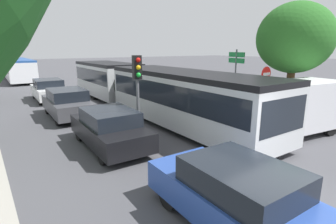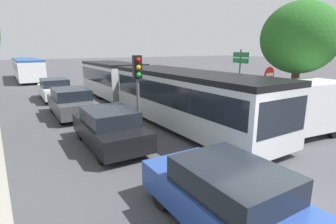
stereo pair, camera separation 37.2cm
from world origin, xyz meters
name	(u,v)px [view 1 (the left image)]	position (x,y,z in m)	size (l,w,h in m)	color
ground_plane	(294,205)	(0.00, 0.00, 0.00)	(200.00, 200.00, 0.00)	#47474C
articulated_bus	(144,86)	(2.01, 10.31, 1.52)	(3.08, 17.83, 2.64)	silver
city_bus_rear	(18,68)	(-1.91, 32.26, 1.43)	(2.82, 11.55, 2.47)	silver
queued_car_blue	(238,197)	(-1.79, 0.27, 0.74)	(1.94, 4.26, 1.46)	#284799
queued_car_black	(109,128)	(-1.99, 6.15, 0.74)	(1.96, 4.29, 1.47)	black
queued_car_graphite	(67,103)	(-2.01, 11.68, 0.78)	(2.06, 4.51, 1.54)	#47474C
queued_car_white	(49,90)	(-1.77, 17.33, 0.78)	(2.04, 4.47, 1.53)	white
white_van	(293,107)	(4.94, 2.94, 1.24)	(5.24, 2.69, 2.31)	silver
traffic_light	(137,79)	(-0.72, 6.18, 2.50)	(0.35, 0.38, 3.40)	#56595E
no_entry_sign	(265,86)	(5.39, 4.66, 1.88)	(0.70, 0.08, 2.82)	#56595E
direction_sign_post	(236,68)	(6.69, 7.58, 2.55)	(0.35, 1.38, 3.60)	#56595E
tree_right_near	(295,38)	(7.43, 4.57, 4.14)	(3.74, 3.74, 5.91)	#51381E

